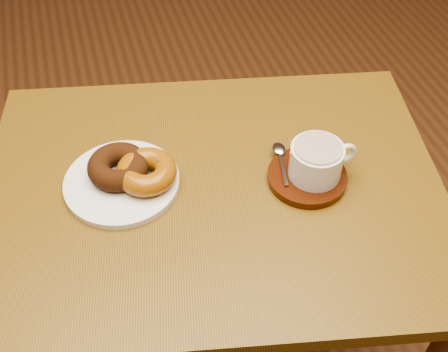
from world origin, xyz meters
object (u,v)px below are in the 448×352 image
object	(u,v)px
cafe_table	(214,229)
coffee_cup	(317,160)
saucer	(307,177)
donut_plate	(122,182)

from	to	relation	value
cafe_table	coffee_cup	xyz separation A→B (m)	(0.18, -0.03, 0.17)
saucer	donut_plate	bearing A→B (deg)	165.70
cafe_table	coffee_cup	distance (m)	0.25
coffee_cup	saucer	bearing A→B (deg)	170.66
cafe_table	coffee_cup	bearing A→B (deg)	0.71
donut_plate	saucer	world-z (taller)	saucer
coffee_cup	cafe_table	bearing A→B (deg)	168.11
saucer	coffee_cup	xyz separation A→B (m)	(0.01, -0.00, 0.04)
saucer	coffee_cup	size ratio (longest dim) A/B	1.15
donut_plate	cafe_table	bearing A→B (deg)	-17.57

